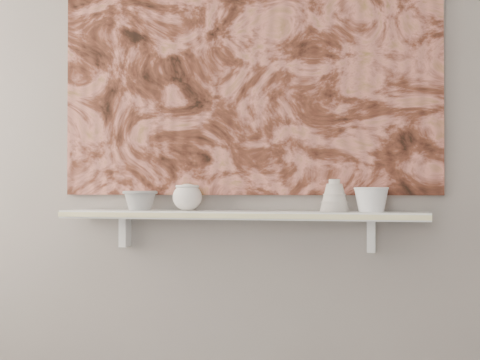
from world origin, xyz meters
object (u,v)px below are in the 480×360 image
(bowl_white, at_px, (371,199))
(cup_cream, at_px, (187,197))
(bowl_grey, at_px, (140,200))
(shelf, at_px, (239,215))
(painting, at_px, (244,54))
(bell_vessel, at_px, (334,195))

(bowl_white, bearing_deg, cup_cream, 180.00)
(bowl_grey, height_order, bowl_white, bowl_white)
(shelf, distance_m, cup_cream, 0.21)
(shelf, height_order, painting, painting)
(shelf, bearing_deg, bell_vessel, 0.00)
(bowl_grey, xyz_separation_m, bell_vessel, (0.76, 0.00, 0.02))
(painting, distance_m, cup_cream, 0.60)
(cup_cream, height_order, bell_vessel, bell_vessel)
(painting, bearing_deg, bowl_white, -9.27)
(bowl_grey, bearing_deg, bell_vessel, 0.00)
(bowl_grey, height_order, bell_vessel, bell_vessel)
(bowl_grey, distance_m, bell_vessel, 0.76)
(shelf, height_order, bowl_grey, bowl_grey)
(shelf, bearing_deg, bowl_grey, 180.00)
(shelf, distance_m, bell_vessel, 0.37)
(bell_vessel, bearing_deg, painting, 167.42)
(shelf, relative_size, cup_cream, 12.38)
(cup_cream, bearing_deg, painting, 21.53)
(painting, xyz_separation_m, bell_vessel, (0.36, -0.08, -0.55))
(bowl_grey, relative_size, bell_vessel, 1.15)
(shelf, relative_size, bowl_grey, 10.17)
(painting, relative_size, bowl_white, 11.90)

